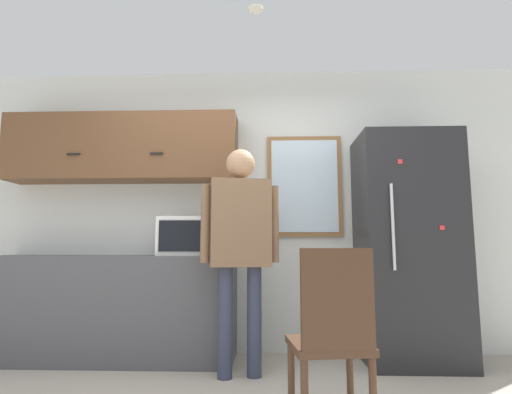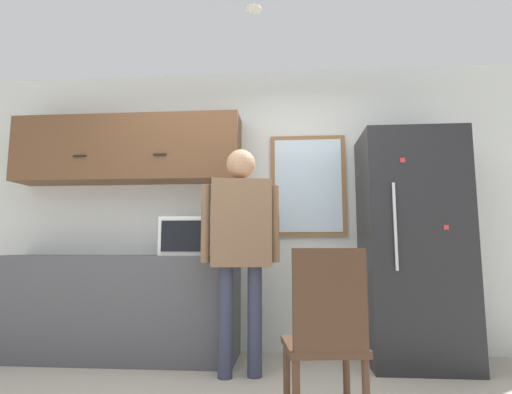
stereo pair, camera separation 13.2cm
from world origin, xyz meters
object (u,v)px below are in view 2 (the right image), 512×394
Objects in this scene: refrigerator at (413,246)px; chair at (326,332)px; microwave at (193,237)px; person at (241,234)px.

refrigerator reaches higher than chair.
chair is (1.03, -1.27, -0.54)m from microwave.
chair is (-0.85, -1.29, -0.45)m from refrigerator.
microwave is 0.61m from person.
microwave is 1.72m from chair.
refrigerator is 2.03× the size of chair.
microwave is 1.88m from refrigerator.
refrigerator is at bearing 4.73° from person.
refrigerator is at bearing 0.38° from microwave.
refrigerator is 1.61m from chair.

